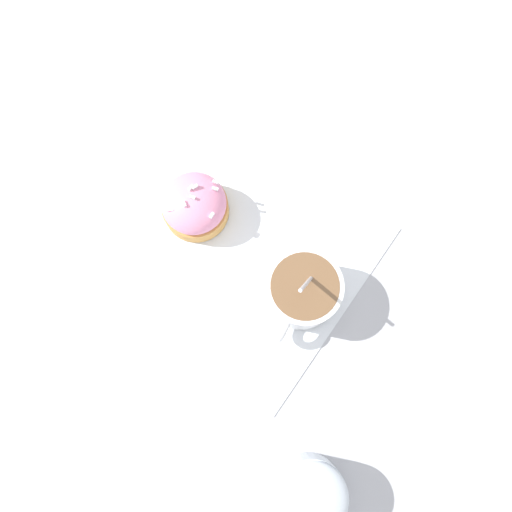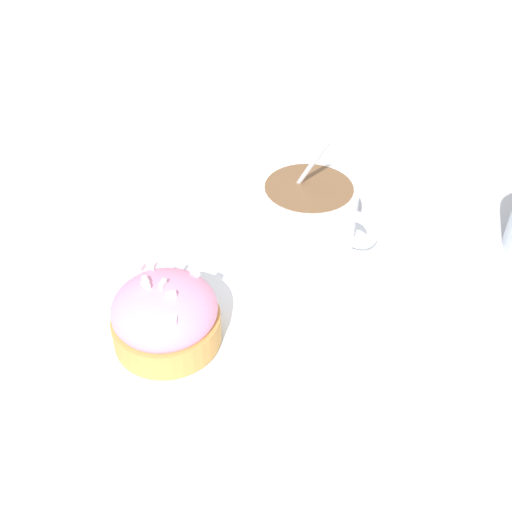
% 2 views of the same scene
% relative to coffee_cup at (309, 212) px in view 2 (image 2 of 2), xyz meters
% --- Properties ---
extents(ground_plane, '(3.00, 3.00, 0.00)m').
position_rel_coffee_cup_xyz_m(ground_plane, '(0.08, 0.00, -0.03)').
color(ground_plane, '#B2B2B7').
extents(paper_napkin, '(0.29, 0.29, 0.00)m').
position_rel_coffee_cup_xyz_m(paper_napkin, '(0.08, 0.00, -0.03)').
color(paper_napkin, white).
rests_on(paper_napkin, ground_plane).
extents(coffee_cup, '(0.08, 0.11, 0.11)m').
position_rel_coffee_cup_xyz_m(coffee_cup, '(0.00, 0.00, 0.00)').
color(coffee_cup, white).
rests_on(coffee_cup, paper_napkin).
extents(frosted_pastry, '(0.08, 0.08, 0.06)m').
position_rel_coffee_cup_xyz_m(frosted_pastry, '(0.16, 0.00, -0.01)').
color(frosted_pastry, '#D19347').
rests_on(frosted_pastry, paper_napkin).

